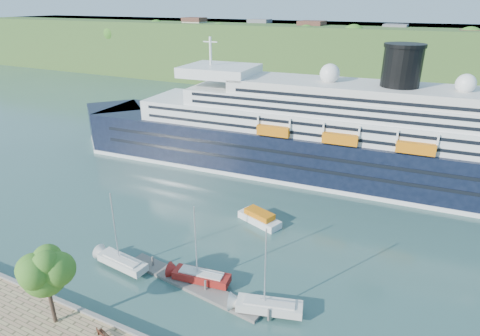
% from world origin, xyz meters
% --- Properties ---
extents(ground, '(400.00, 400.00, 0.00)m').
position_xyz_m(ground, '(0.00, 0.00, 0.00)').
color(ground, '#2A4B49').
rests_on(ground, ground).
extents(far_hillside, '(400.00, 50.00, 24.00)m').
position_xyz_m(far_hillside, '(0.00, 145.00, 12.00)').
color(far_hillside, '#3B6227').
rests_on(far_hillside, ground).
extents(quay_coping, '(220.00, 0.50, 0.30)m').
position_xyz_m(quay_coping, '(0.00, -0.20, 1.15)').
color(quay_coping, slate).
rests_on(quay_coping, promenade).
extents(cruise_ship, '(117.58, 24.58, 26.21)m').
position_xyz_m(cruise_ship, '(9.11, 51.21, 13.11)').
color(cruise_ship, black).
rests_on(cruise_ship, ground).
extents(park_bench, '(1.77, 1.11, 1.06)m').
position_xyz_m(park_bench, '(1.16, -1.94, 1.53)').
color(park_bench, '#401E12').
rests_on(park_bench, promenade).
extents(promenade_tree, '(6.00, 6.00, 9.94)m').
position_xyz_m(promenade_tree, '(-5.09, -2.56, 5.97)').
color(promenade_tree, '#32641A').
rests_on(promenade_tree, promenade).
extents(floating_pontoon, '(19.92, 4.84, 0.44)m').
position_xyz_m(floating_pontoon, '(4.21, 9.83, 0.22)').
color(floating_pontoon, slate).
rests_on(floating_pontoon, ground).
extents(sailboat_white_near, '(8.35, 3.11, 10.53)m').
position_xyz_m(sailboat_white_near, '(-5.79, 8.73, 5.27)').
color(sailboat_white_near, silver).
rests_on(sailboat_white_near, ground).
extents(sailboat_red, '(8.24, 3.33, 10.34)m').
position_xyz_m(sailboat_red, '(5.08, 10.81, 5.17)').
color(sailboat_red, maroon).
rests_on(sailboat_red, ground).
extents(sailboat_white_far, '(8.53, 4.42, 10.61)m').
position_xyz_m(sailboat_white_far, '(14.69, 9.64, 5.31)').
color(sailboat_white_far, silver).
rests_on(sailboat_white_far, ground).
extents(tender_launch, '(7.84, 4.86, 2.05)m').
position_xyz_m(tender_launch, '(5.59, 27.65, 1.02)').
color(tender_launch, orange).
rests_on(tender_launch, ground).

